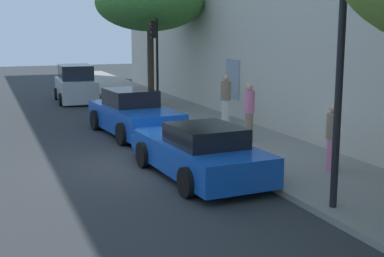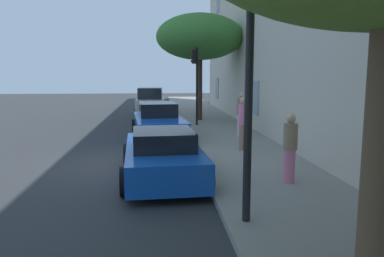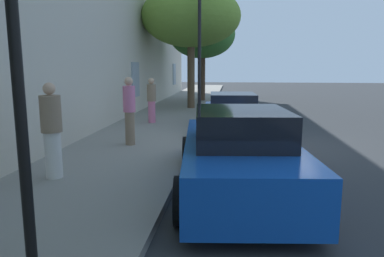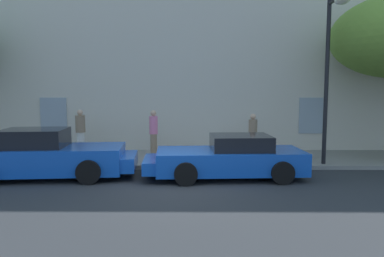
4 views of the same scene
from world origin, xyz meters
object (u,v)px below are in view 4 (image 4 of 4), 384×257
pedestrian_admiring (81,131)px  pedestrian_strolling (154,133)px  street_lamp (333,49)px  sportscar_yellow_flank (225,159)px  pedestrian_bystander (253,134)px  sportscar_red_lead (52,157)px

pedestrian_admiring → pedestrian_strolling: pedestrian_strolling is taller
street_lamp → pedestrian_strolling: 6.88m
street_lamp → pedestrian_admiring: street_lamp is taller
pedestrian_strolling → pedestrian_admiring: bearing=168.4°
sportscar_yellow_flank → street_lamp: 4.98m
pedestrian_admiring → pedestrian_bystander: bearing=-3.0°
pedestrian_strolling → sportscar_red_lead: bearing=-135.3°
street_lamp → pedestrian_admiring: (-8.96, 2.33, -2.92)m
sportscar_red_lead → sportscar_yellow_flank: 5.25m
street_lamp → pedestrian_admiring: 9.70m
sportscar_yellow_flank → pedestrian_strolling: (-2.47, 2.70, 0.48)m
sportscar_red_lead → pedestrian_admiring: pedestrian_admiring is taller
sportscar_red_lead → street_lamp: 9.44m
pedestrian_strolling → pedestrian_bystander: (3.80, 0.25, -0.08)m
street_lamp → pedestrian_strolling: bearing=164.0°
sportscar_red_lead → pedestrian_bystander: 7.24m
pedestrian_bystander → pedestrian_admiring: bearing=177.0°
sportscar_yellow_flank → pedestrian_bystander: pedestrian_bystander is taller
street_lamp → pedestrian_admiring: size_ratio=3.13×
pedestrian_bystander → pedestrian_strolling: bearing=-176.2°
sportscar_red_lead → pedestrian_strolling: size_ratio=2.88×
sportscar_red_lead → street_lamp: (8.77, 1.03, 3.32)m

